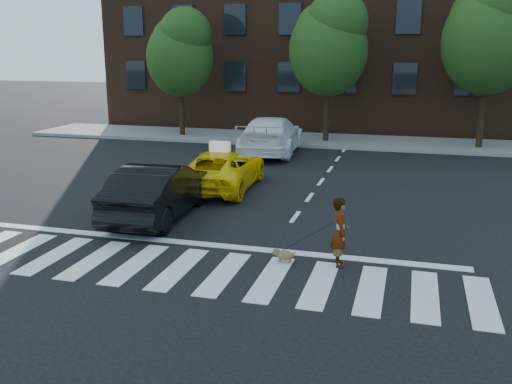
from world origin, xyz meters
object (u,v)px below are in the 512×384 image
tree_mid (329,41)px  tree_right (491,30)px  tree_left (180,50)px  dog (283,255)px  white_suv (271,135)px  black_sedan (159,191)px  taxi (222,170)px  woman (340,232)px

tree_mid → tree_right: tree_right is taller
tree_left → tree_right: bearing=-0.0°
dog → tree_mid: bearing=94.7°
tree_left → tree_mid: tree_mid is taller
tree_left → white_suv: 7.43m
black_sedan → white_suv: 10.29m
white_suv → dog: bearing=101.2°
tree_left → white_suv: bearing=-30.9°
tree_mid → taxi: (-1.93, -10.00, -4.21)m
tree_right → white_suv: (-8.93, -3.33, -4.45)m
tree_mid → black_sedan: size_ratio=1.56×
white_suv → woman: (4.63, -12.57, -0.06)m
tree_mid → white_suv: (-1.93, -3.33, -4.04)m
black_sedan → white_suv: bearing=-96.2°
tree_mid → dog: (1.50, -16.03, -4.67)m
taxi → woman: (4.63, -5.90, 0.11)m
taxi → dog: taxi is taller
tree_left → woman: (10.20, -15.90, -3.69)m
tree_mid → dog: 16.76m
tree_mid → taxi: size_ratio=1.55×
tree_right → black_sedan: tree_right is taller
tree_mid → black_sedan: (-2.53, -13.60, -4.10)m
tree_right → taxi: bearing=-131.8°
black_sedan → tree_right: bearing=-127.9°
tree_mid → tree_right: size_ratio=0.92×
tree_left → black_sedan: (4.97, -13.60, -3.69)m
black_sedan → white_suv: size_ratio=0.81×
taxi → tree_mid: bearing=-103.7°
black_sedan → dog: black_sedan is taller
white_suv → woman: 13.39m
tree_mid → white_suv: bearing=-120.1°
taxi → woman: bearing=125.4°
black_sedan → dog: size_ratio=8.54×
taxi → dog: (3.44, -6.03, -0.46)m
white_suv → woman: size_ratio=3.73×
white_suv → woman: bearing=106.3°
tree_right → dog: (-5.50, -16.03, -5.09)m
tree_right → white_suv: tree_right is taller
taxi → woman: size_ratio=3.06×
tree_mid → taxi: 11.02m
tree_right → woman: bearing=-105.2°
black_sedan → tree_mid: bearing=-103.5°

